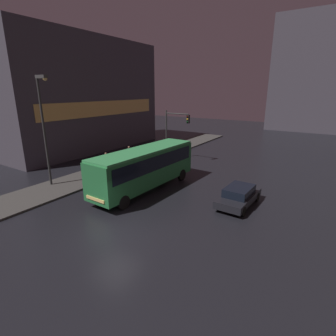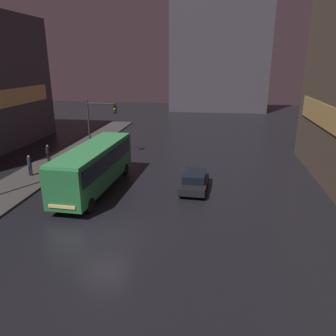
# 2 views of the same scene
# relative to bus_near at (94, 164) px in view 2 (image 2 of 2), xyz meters

# --- Properties ---
(ground_plane) EXTENTS (120.00, 120.00, 0.00)m
(ground_plane) POSITION_rel_bus_near_xyz_m (2.77, -6.46, -2.08)
(ground_plane) COLOR black
(sidewalk_left) EXTENTS (4.00, 48.00, 0.15)m
(sidewalk_left) POSITION_rel_bus_near_xyz_m (-6.23, 3.54, -2.00)
(sidewalk_left) COLOR #3D3A38
(sidewalk_left) RESTS_ON ground
(building_far_backdrop) EXTENTS (18.07, 12.00, 21.29)m
(building_far_backdrop) POSITION_rel_bus_near_xyz_m (8.69, 45.88, 8.56)
(building_far_backdrop) COLOR #423D47
(building_far_backdrop) RESTS_ON ground
(bus_near) EXTENTS (2.90, 10.30, 3.38)m
(bus_near) POSITION_rel_bus_near_xyz_m (0.00, 0.00, 0.00)
(bus_near) COLOR #236B38
(bus_near) RESTS_ON ground
(car_taxi) EXTENTS (2.06, 4.37, 1.37)m
(car_taxi) POSITION_rel_bus_near_xyz_m (7.30, 1.16, -1.36)
(car_taxi) COLOR black
(car_taxi) RESTS_ON ground
(pedestrian_near) EXTENTS (0.53, 0.53, 1.63)m
(pedestrian_near) POSITION_rel_bus_near_xyz_m (-6.83, 5.89, -0.95)
(pedestrian_near) COLOR black
(pedestrian_near) RESTS_ON sidewalk_left
(pedestrian_mid) EXTENTS (0.45, 0.45, 1.74)m
(pedestrian_mid) POSITION_rel_bus_near_xyz_m (-6.38, 1.95, -0.93)
(pedestrian_mid) COLOR black
(pedestrian_mid) RESTS_ON sidewalk_left
(traffic_light_main) EXTENTS (2.99, 0.35, 5.62)m
(traffic_light_main) POSITION_rel_bus_near_xyz_m (-2.77, 8.93, 1.73)
(traffic_light_main) COLOR #2D2D2D
(traffic_light_main) RESTS_ON ground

